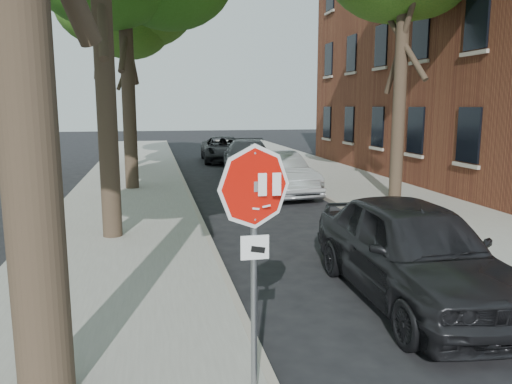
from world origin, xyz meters
TOP-DOWN VIEW (x-y plane):
  - sidewalk_left at (-2.50, 12.00)m, footprint 4.00×55.00m
  - sidewalk_right at (6.00, 12.00)m, footprint 4.00×55.00m
  - curb_left at (-0.45, 12.00)m, footprint 0.12×55.00m
  - curb_right at (3.95, 12.00)m, footprint 0.12×55.00m
  - stop_sign at (-0.70, -0.03)m, footprint 0.76×0.34m
  - tree_far at (-2.72, 21.11)m, footprint 5.29×4.91m
  - car_a at (2.35, 2.34)m, footprint 2.04×4.86m
  - car_b at (2.60, 12.18)m, footprint 2.15×4.72m
  - car_c at (2.59, 17.44)m, footprint 2.84×5.61m
  - car_d at (2.27, 22.96)m, footprint 2.55×5.15m

SIDE VIEW (x-z plane):
  - sidewalk_left at x=-2.50m, z-range 0.00..0.12m
  - sidewalk_right at x=6.00m, z-range 0.00..0.12m
  - curb_left at x=-0.45m, z-range 0.00..0.13m
  - curb_right at x=3.95m, z-range 0.00..0.13m
  - car_d at x=2.27m, z-range 0.00..1.40m
  - car_b at x=2.60m, z-range 0.00..1.50m
  - car_c at x=2.59m, z-range 0.00..1.56m
  - car_a at x=2.35m, z-range 0.00..1.64m
  - stop_sign at x=-0.70m, z-range 0.64..3.25m
  - tree_far at x=-2.72m, z-range 2.55..11.88m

